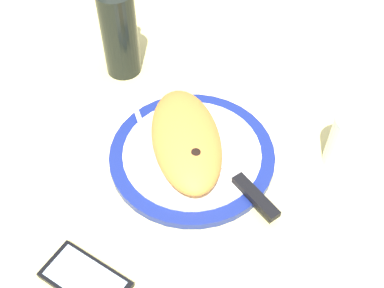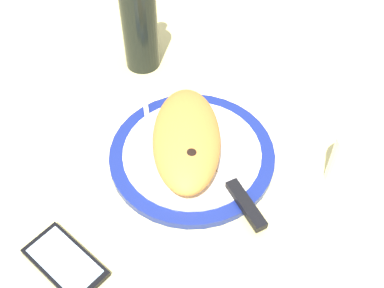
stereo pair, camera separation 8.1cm
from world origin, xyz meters
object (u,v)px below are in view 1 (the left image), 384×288
Objects in this scene: smartphone at (85,280)px; wine_bottle at (118,27)px; plate at (192,155)px; knife at (241,182)px; calzone at (186,139)px; water_glass at (349,144)px; fork at (151,151)px.

smartphone is 0.52× the size of wine_bottle.
knife reaches higher than plate.
knife is at bearing 45.78° from calzone.
wine_bottle is (-27.22, -37.11, 5.94)cm from water_glass.
calzone is 26.40cm from wine_bottle.
fork is at bearing -96.81° from water_glass.
fork is 25.20cm from wine_bottle.
knife is at bearing -77.12° from water_glass.
wine_bottle is at bearing -169.26° from fork.
calzone is 0.89× the size of wine_bottle.
fork is 0.76× the size of knife.
knife is at bearing 30.60° from wine_bottle.
calzone is at bearing 88.09° from fork.
smartphone is at bearing -7.55° from wine_bottle.
knife is 37.45cm from wine_bottle.
knife reaches higher than smartphone.
plate is at bearing 140.28° from smartphone.
wine_bottle reaches higher than smartphone.
wine_bottle is at bearing -156.05° from calzone.
water_glass is at bearing 112.30° from smartphone.
plate is 2.75× the size of water_glass.
knife is (7.94, 8.15, -2.28)cm from calzone.
calzone is at bearing -134.22° from knife.
fork is at bearing -91.91° from calzone.
water_glass reaches higher than fork.
plate is 1.07× the size of wine_bottle.
fork is 23.97cm from smartphone.
smartphone is at bearing -39.72° from plate.
calzone is 2.28× the size of water_glass.
knife reaches higher than fork.
plate is at bearing -97.12° from water_glass.
fork is at bearing 154.31° from smartphone.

